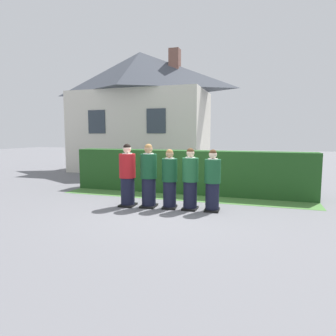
{
  "coord_description": "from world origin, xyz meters",
  "views": [
    {
      "loc": [
        2.32,
        -7.26,
        1.91
      ],
      "look_at": [
        0.0,
        0.0,
        1.05
      ],
      "focal_mm": 32.09,
      "sensor_mm": 36.0,
      "label": 1
    }
  ],
  "objects_px": {
    "student_front_row_1": "(149,177)",
    "student_front_row_2": "(170,180)",
    "student_in_red_blazer": "(127,177)",
    "student_front_row_4": "(212,182)",
    "student_front_row_3": "(190,180)"
  },
  "relations": [
    {
      "from": "student_in_red_blazer",
      "to": "student_front_row_4",
      "type": "bearing_deg",
      "value": 4.22
    },
    {
      "from": "student_front_row_1",
      "to": "student_front_row_3",
      "type": "height_order",
      "value": "student_front_row_1"
    },
    {
      "from": "student_front_row_2",
      "to": "student_front_row_4",
      "type": "bearing_deg",
      "value": 2.64
    },
    {
      "from": "student_front_row_1",
      "to": "student_front_row_4",
      "type": "xyz_separation_m",
      "value": [
        1.66,
        0.09,
        -0.06
      ]
    },
    {
      "from": "student_front_row_4",
      "to": "student_front_row_3",
      "type": "bearing_deg",
      "value": -177.76
    },
    {
      "from": "student_front_row_3",
      "to": "student_front_row_1",
      "type": "bearing_deg",
      "value": -176.28
    },
    {
      "from": "student_front_row_1",
      "to": "student_front_row_2",
      "type": "relative_size",
      "value": 1.09
    },
    {
      "from": "student_in_red_blazer",
      "to": "student_front_row_4",
      "type": "distance_m",
      "value": 2.24
    },
    {
      "from": "student_front_row_3",
      "to": "student_in_red_blazer",
      "type": "bearing_deg",
      "value": -175.12
    },
    {
      "from": "student_in_red_blazer",
      "to": "student_front_row_2",
      "type": "relative_size",
      "value": 1.08
    },
    {
      "from": "student_in_red_blazer",
      "to": "student_front_row_2",
      "type": "bearing_deg",
      "value": 5.73
    },
    {
      "from": "student_in_red_blazer",
      "to": "student_front_row_4",
      "type": "xyz_separation_m",
      "value": [
        2.23,
        0.16,
        -0.06
      ]
    },
    {
      "from": "student_in_red_blazer",
      "to": "student_front_row_3",
      "type": "bearing_deg",
      "value": 4.88
    },
    {
      "from": "student_front_row_2",
      "to": "student_in_red_blazer",
      "type": "bearing_deg",
      "value": -174.27
    },
    {
      "from": "student_in_red_blazer",
      "to": "student_front_row_1",
      "type": "distance_m",
      "value": 0.58
    }
  ]
}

